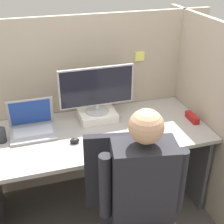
# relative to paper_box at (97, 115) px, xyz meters

# --- Properties ---
(cubicle_panel_back) EXTENTS (2.18, 0.05, 1.52)m
(cubicle_panel_back) POSITION_rel_paper_box_xyz_m (-0.05, 0.21, -0.01)
(cubicle_panel_back) COLOR tan
(cubicle_panel_back) RESTS_ON ground
(cubicle_panel_right) EXTENTS (0.04, 1.40, 1.52)m
(cubicle_panel_right) POSITION_rel_paper_box_xyz_m (0.81, -0.27, -0.01)
(cubicle_panel_right) COLOR tan
(cubicle_panel_right) RESTS_ON ground
(desk) EXTENTS (1.68, 0.75, 0.74)m
(desk) POSITION_rel_paper_box_xyz_m (-0.05, -0.19, -0.20)
(desk) COLOR #9E9993
(desk) RESTS_ON ground
(paper_box) EXTENTS (0.29, 0.25, 0.06)m
(paper_box) POSITION_rel_paper_box_xyz_m (0.00, 0.00, 0.00)
(paper_box) COLOR white
(paper_box) RESTS_ON desk
(monitor) EXTENTS (0.59, 0.19, 0.37)m
(monitor) POSITION_rel_paper_box_xyz_m (-0.00, 0.00, 0.23)
(monitor) COLOR #B2B2B7
(monitor) RESTS_ON paper_box
(laptop) EXTENTS (0.33, 0.26, 0.26)m
(laptop) POSITION_rel_paper_box_xyz_m (-0.52, -0.07, 0.02)
(laptop) COLOR #99999E
(laptop) RESTS_ON desk
(mouse) EXTENTS (0.07, 0.05, 0.04)m
(mouse) POSITION_rel_paper_box_xyz_m (-0.24, -0.30, -0.01)
(mouse) COLOR black
(mouse) RESTS_ON desk
(stapler) EXTENTS (0.04, 0.16, 0.05)m
(stapler) POSITION_rel_paper_box_xyz_m (0.71, -0.25, -0.01)
(stapler) COLOR #A31919
(stapler) RESTS_ON desk
(carrot_toy) EXTENTS (0.05, 0.16, 0.05)m
(carrot_toy) POSITION_rel_paper_box_xyz_m (0.05, -0.43, -0.01)
(carrot_toy) COLOR orange
(carrot_toy) RESTS_ON desk
(office_chair) EXTENTS (0.55, 0.60, 1.00)m
(office_chair) POSITION_rel_paper_box_xyz_m (-0.00, -0.83, -0.26)
(office_chair) COLOR black
(office_chair) RESTS_ON ground
(person) EXTENTS (0.47, 0.50, 1.28)m
(person) POSITION_rel_paper_box_xyz_m (0.03, -0.99, -0.04)
(person) COLOR brown
(person) RESTS_ON ground
(pen_cup) EXTENTS (0.07, 0.07, 0.11)m
(pen_cup) POSITION_rel_paper_box_xyz_m (-0.74, -0.13, 0.02)
(pen_cup) COLOR #28282D
(pen_cup) RESTS_ON desk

